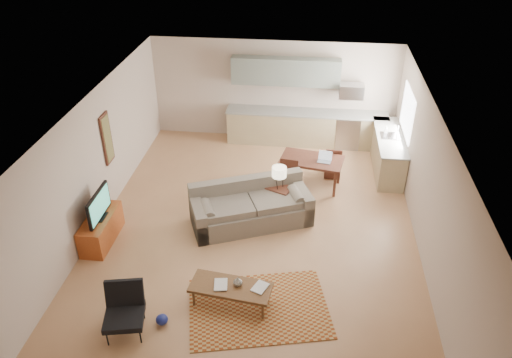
# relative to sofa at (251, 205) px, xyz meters

# --- Properties ---
(room) EXTENTS (9.00, 9.00, 9.00)m
(room) POSITION_rel_sofa_xyz_m (0.11, -0.40, 0.91)
(room) COLOR #A2724B
(room) RESTS_ON ground
(kitchen_counter_back) EXTENTS (4.26, 0.64, 0.92)m
(kitchen_counter_back) POSITION_rel_sofa_xyz_m (1.01, 3.78, 0.02)
(kitchen_counter_back) COLOR #9D8C64
(kitchen_counter_back) RESTS_ON ground
(kitchen_counter_right) EXTENTS (0.64, 2.26, 0.92)m
(kitchen_counter_right) POSITION_rel_sofa_xyz_m (3.04, 2.60, 0.02)
(kitchen_counter_right) COLOR #9D8C64
(kitchen_counter_right) RESTS_ON ground
(kitchen_range) EXTENTS (0.62, 0.62, 0.90)m
(kitchen_range) POSITION_rel_sofa_xyz_m (2.11, 3.78, 0.01)
(kitchen_range) COLOR #A5A8AD
(kitchen_range) RESTS_ON ground
(kitchen_microwave) EXTENTS (0.62, 0.40, 0.35)m
(kitchen_microwave) POSITION_rel_sofa_xyz_m (2.11, 3.80, 1.11)
(kitchen_microwave) COLOR #A5A8AD
(kitchen_microwave) RESTS_ON room
(upper_cabinets) EXTENTS (2.80, 0.34, 0.70)m
(upper_cabinets) POSITION_rel_sofa_xyz_m (0.41, 3.93, 1.51)
(upper_cabinets) COLOR slate
(upper_cabinets) RESTS_ON room
(window_right) EXTENTS (0.02, 1.40, 1.05)m
(window_right) POSITION_rel_sofa_xyz_m (3.34, 2.60, 1.11)
(window_right) COLOR white
(window_right) RESTS_ON room
(wall_art_left) EXTENTS (0.06, 0.42, 1.10)m
(wall_art_left) POSITION_rel_sofa_xyz_m (-3.10, 0.50, 1.11)
(wall_art_left) COLOR olive
(wall_art_left) RESTS_ON room
(triptych) EXTENTS (1.70, 0.04, 0.50)m
(triptych) POSITION_rel_sofa_xyz_m (0.01, 4.07, 1.31)
(triptych) COLOR beige
(triptych) RESTS_ON room
(rug) EXTENTS (2.64, 2.10, 0.02)m
(rug) POSITION_rel_sofa_xyz_m (0.42, -2.40, -0.43)
(rug) COLOR maroon
(rug) RESTS_ON floor
(sofa) EXTENTS (2.78, 2.01, 0.89)m
(sofa) POSITION_rel_sofa_xyz_m (0.00, 0.00, 0.00)
(sofa) COLOR #675D51
(sofa) RESTS_ON floor
(coffee_table) EXTENTS (1.44, 0.72, 0.41)m
(coffee_table) POSITION_rel_sofa_xyz_m (-0.05, -2.35, -0.24)
(coffee_table) COLOR #4F3119
(coffee_table) RESTS_ON floor
(book_a) EXTENTS (0.30, 0.36, 0.03)m
(book_a) POSITION_rel_sofa_xyz_m (-0.33, -2.37, -0.02)
(book_a) COLOR maroon
(book_a) RESTS_ON coffee_table
(book_b) EXTENTS (0.43, 0.46, 0.02)m
(book_b) POSITION_rel_sofa_xyz_m (0.34, -2.29, -0.02)
(book_b) COLOR navy
(book_b) RESTS_ON coffee_table
(vase) EXTENTS (0.21, 0.21, 0.16)m
(vase) POSITION_rel_sofa_xyz_m (0.06, -2.31, 0.05)
(vase) COLOR black
(vase) RESTS_ON coffee_table
(armchair) EXTENTS (0.84, 0.84, 0.81)m
(armchair) POSITION_rel_sofa_xyz_m (-1.63, -3.14, -0.04)
(armchair) COLOR black
(armchair) RESTS_ON floor
(tv_credenza) EXTENTS (0.47, 1.23, 0.57)m
(tv_credenza) POSITION_rel_sofa_xyz_m (-2.88, -0.94, -0.16)
(tv_credenza) COLOR #8F3C17
(tv_credenza) RESTS_ON floor
(tv) EXTENTS (0.09, 0.95, 0.57)m
(tv) POSITION_rel_sofa_xyz_m (-2.83, -0.94, 0.41)
(tv) COLOR black
(tv) RESTS_ON tv_credenza
(console_table) EXTENTS (0.64, 0.55, 0.63)m
(console_table) POSITION_rel_sofa_xyz_m (0.53, 0.47, -0.13)
(console_table) COLOR #3E1D14
(console_table) RESTS_ON floor
(table_lamp) EXTENTS (0.38, 0.38, 0.50)m
(table_lamp) POSITION_rel_sofa_xyz_m (0.53, 0.47, 0.44)
(table_lamp) COLOR beige
(table_lamp) RESTS_ON console_table
(dining_table) EXTENTS (1.53, 1.05, 0.71)m
(dining_table) POSITION_rel_sofa_xyz_m (1.20, 1.62, -0.09)
(dining_table) COLOR #3E1D14
(dining_table) RESTS_ON floor
(dining_chair_near) EXTENTS (0.48, 0.49, 0.86)m
(dining_chair_near) POSITION_rel_sofa_xyz_m (0.67, 1.10, -0.01)
(dining_chair_near) COLOR #3E1D14
(dining_chair_near) RESTS_ON floor
(dining_chair_far) EXTENTS (0.41, 0.43, 0.79)m
(dining_chair_far) POSITION_rel_sofa_xyz_m (1.73, 2.14, -0.05)
(dining_chair_far) COLOR #3E1D14
(dining_chair_far) RESTS_ON floor
(laptop) EXTENTS (0.34, 0.28, 0.23)m
(laptop) POSITION_rel_sofa_xyz_m (1.48, 1.53, 0.38)
(laptop) COLOR #A5A8AD
(laptop) RESTS_ON dining_table
(soap_bottle) EXTENTS (0.10, 0.10, 0.19)m
(soap_bottle) POSITION_rel_sofa_xyz_m (2.94, 2.74, 0.57)
(soap_bottle) COLOR beige
(soap_bottle) RESTS_ON kitchen_counter_right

